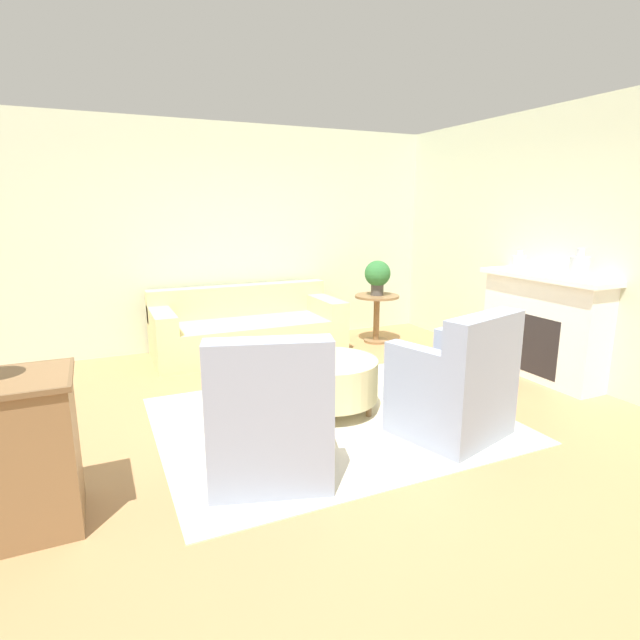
{
  "coord_description": "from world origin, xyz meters",
  "views": [
    {
      "loc": [
        -1.73,
        -3.56,
        1.77
      ],
      "look_at": [
        0.15,
        0.55,
        0.75
      ],
      "focal_mm": 28.0,
      "sensor_mm": 36.0,
      "label": 1
    }
  ],
  "objects_px": {
    "couch": "(248,330)",
    "ottoman_table": "(330,379)",
    "vase_mantel_near": "(519,262)",
    "vase_mantel_far": "(579,267)",
    "side_table": "(377,310)",
    "potted_plant_on_side_table": "(378,275)",
    "armchair_right": "(456,388)",
    "armchair_left": "(269,423)"
  },
  "relations": [
    {
      "from": "armchair_right",
      "to": "vase_mantel_far",
      "type": "height_order",
      "value": "vase_mantel_far"
    },
    {
      "from": "couch",
      "to": "armchair_left",
      "type": "relative_size",
      "value": 2.28
    },
    {
      "from": "ottoman_table",
      "to": "vase_mantel_near",
      "type": "height_order",
      "value": "vase_mantel_near"
    },
    {
      "from": "couch",
      "to": "armchair_right",
      "type": "height_order",
      "value": "armchair_right"
    },
    {
      "from": "armchair_right",
      "to": "ottoman_table",
      "type": "height_order",
      "value": "armchair_right"
    },
    {
      "from": "armchair_left",
      "to": "armchair_right",
      "type": "height_order",
      "value": "same"
    },
    {
      "from": "vase_mantel_near",
      "to": "armchair_right",
      "type": "bearing_deg",
      "value": -146.72
    },
    {
      "from": "armchair_right",
      "to": "couch",
      "type": "bearing_deg",
      "value": 105.68
    },
    {
      "from": "armchair_left",
      "to": "armchair_right",
      "type": "bearing_deg",
      "value": 0.0
    },
    {
      "from": "armchair_left",
      "to": "vase_mantel_near",
      "type": "distance_m",
      "value": 3.55
    },
    {
      "from": "vase_mantel_near",
      "to": "potted_plant_on_side_table",
      "type": "bearing_deg",
      "value": 117.87
    },
    {
      "from": "armchair_left",
      "to": "vase_mantel_far",
      "type": "height_order",
      "value": "vase_mantel_far"
    },
    {
      "from": "couch",
      "to": "ottoman_table",
      "type": "height_order",
      "value": "couch"
    },
    {
      "from": "couch",
      "to": "vase_mantel_far",
      "type": "distance_m",
      "value": 3.71
    },
    {
      "from": "couch",
      "to": "potted_plant_on_side_table",
      "type": "relative_size",
      "value": 4.98
    },
    {
      "from": "vase_mantel_far",
      "to": "side_table",
      "type": "bearing_deg",
      "value": 109.77
    },
    {
      "from": "vase_mantel_far",
      "to": "potted_plant_on_side_table",
      "type": "relative_size",
      "value": 0.64
    },
    {
      "from": "armchair_right",
      "to": "side_table",
      "type": "xyz_separation_m",
      "value": [
        0.9,
        2.71,
        0.05
      ]
    },
    {
      "from": "ottoman_table",
      "to": "vase_mantel_near",
      "type": "xyz_separation_m",
      "value": [
        2.42,
        0.3,
        0.89
      ]
    },
    {
      "from": "side_table",
      "to": "vase_mantel_far",
      "type": "bearing_deg",
      "value": -70.23
    },
    {
      "from": "potted_plant_on_side_table",
      "to": "armchair_left",
      "type": "bearing_deg",
      "value": -131.94
    },
    {
      "from": "armchair_left",
      "to": "side_table",
      "type": "bearing_deg",
      "value": 48.06
    },
    {
      "from": "vase_mantel_far",
      "to": "potted_plant_on_side_table",
      "type": "height_order",
      "value": "vase_mantel_far"
    },
    {
      "from": "couch",
      "to": "armchair_right",
      "type": "relative_size",
      "value": 2.28
    },
    {
      "from": "side_table",
      "to": "vase_mantel_far",
      "type": "xyz_separation_m",
      "value": [
        0.83,
        -2.32,
        0.78
      ]
    },
    {
      "from": "potted_plant_on_side_table",
      "to": "ottoman_table",
      "type": "bearing_deg",
      "value": -130.3
    },
    {
      "from": "armchair_right",
      "to": "vase_mantel_far",
      "type": "xyz_separation_m",
      "value": [
        1.73,
        0.39,
        0.83
      ]
    },
    {
      "from": "side_table",
      "to": "vase_mantel_near",
      "type": "height_order",
      "value": "vase_mantel_near"
    },
    {
      "from": "armchair_left",
      "to": "armchair_right",
      "type": "relative_size",
      "value": 1.0
    },
    {
      "from": "ottoman_table",
      "to": "side_table",
      "type": "height_order",
      "value": "side_table"
    },
    {
      "from": "armchair_left",
      "to": "ottoman_table",
      "type": "bearing_deg",
      "value": 44.65
    },
    {
      "from": "vase_mantel_near",
      "to": "vase_mantel_far",
      "type": "height_order",
      "value": "vase_mantel_far"
    },
    {
      "from": "armchair_left",
      "to": "armchair_right",
      "type": "xyz_separation_m",
      "value": [
        1.54,
        0.0,
        0.0
      ]
    },
    {
      "from": "armchair_right",
      "to": "vase_mantel_far",
      "type": "relative_size",
      "value": 3.44
    },
    {
      "from": "side_table",
      "to": "potted_plant_on_side_table",
      "type": "xyz_separation_m",
      "value": [
        -0.0,
        0.0,
        0.46
      ]
    },
    {
      "from": "couch",
      "to": "side_table",
      "type": "relative_size",
      "value": 3.58
    },
    {
      "from": "side_table",
      "to": "vase_mantel_far",
      "type": "distance_m",
      "value": 2.58
    },
    {
      "from": "ottoman_table",
      "to": "side_table",
      "type": "distance_m",
      "value": 2.46
    },
    {
      "from": "armchair_left",
      "to": "couch",
      "type": "bearing_deg",
      "value": 76.19
    },
    {
      "from": "vase_mantel_near",
      "to": "vase_mantel_far",
      "type": "xyz_separation_m",
      "value": [
        0.0,
        -0.74,
        0.03
      ]
    },
    {
      "from": "ottoman_table",
      "to": "side_table",
      "type": "relative_size",
      "value": 1.31
    },
    {
      "from": "armchair_left",
      "to": "side_table",
      "type": "xyz_separation_m",
      "value": [
        2.44,
        2.71,
        0.05
      ]
    }
  ]
}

